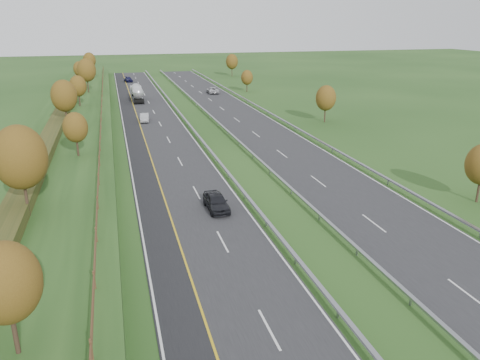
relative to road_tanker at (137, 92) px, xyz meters
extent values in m
plane|color=#204117|center=(8.94, -43.14, -1.86)|extent=(400.00, 400.00, 0.00)
cube|color=#242427|center=(0.94, -38.14, -1.84)|extent=(10.50, 200.00, 0.04)
cube|color=#242427|center=(17.44, -38.14, -1.84)|extent=(10.50, 200.00, 0.04)
cube|color=black|center=(-2.81, -38.14, -1.84)|extent=(3.00, 200.00, 0.04)
cube|color=silver|center=(-4.11, -38.14, -1.81)|extent=(0.15, 200.00, 0.01)
cube|color=gold|center=(-1.31, -38.14, -1.81)|extent=(0.15, 200.00, 0.01)
cube|color=silver|center=(5.99, -38.14, -1.81)|extent=(0.15, 200.00, 0.01)
cube|color=silver|center=(12.39, -38.14, -1.81)|extent=(0.15, 200.00, 0.01)
cube|color=silver|center=(22.49, -38.14, -1.81)|extent=(0.15, 200.00, 0.01)
cube|color=silver|center=(2.19, -87.14, -1.81)|extent=(0.15, 4.00, 0.01)
cube|color=silver|center=(16.19, -87.14, -1.81)|extent=(0.15, 4.00, 0.01)
cube|color=silver|center=(2.19, -75.14, -1.81)|extent=(0.15, 4.00, 0.01)
cube|color=silver|center=(16.19, -75.14, -1.81)|extent=(0.15, 4.00, 0.01)
cube|color=silver|center=(2.19, -63.14, -1.81)|extent=(0.15, 4.00, 0.01)
cube|color=silver|center=(16.19, -63.14, -1.81)|extent=(0.15, 4.00, 0.01)
cube|color=silver|center=(2.19, -51.14, -1.81)|extent=(0.15, 4.00, 0.01)
cube|color=silver|center=(16.19, -51.14, -1.81)|extent=(0.15, 4.00, 0.01)
cube|color=silver|center=(2.19, -39.14, -1.81)|extent=(0.15, 4.00, 0.01)
cube|color=silver|center=(16.19, -39.14, -1.81)|extent=(0.15, 4.00, 0.01)
cube|color=silver|center=(2.19, -27.14, -1.81)|extent=(0.15, 4.00, 0.01)
cube|color=silver|center=(16.19, -27.14, -1.81)|extent=(0.15, 4.00, 0.01)
cube|color=silver|center=(2.19, -15.14, -1.81)|extent=(0.15, 4.00, 0.01)
cube|color=silver|center=(16.19, -15.14, -1.81)|extent=(0.15, 4.00, 0.01)
cube|color=silver|center=(2.19, -3.14, -1.81)|extent=(0.15, 4.00, 0.01)
cube|color=silver|center=(16.19, -3.14, -1.81)|extent=(0.15, 4.00, 0.01)
cube|color=silver|center=(2.19, 8.86, -1.81)|extent=(0.15, 4.00, 0.01)
cube|color=silver|center=(16.19, 8.86, -1.81)|extent=(0.15, 4.00, 0.01)
cube|color=silver|center=(2.19, 20.86, -1.81)|extent=(0.15, 4.00, 0.01)
cube|color=silver|center=(16.19, 20.86, -1.81)|extent=(0.15, 4.00, 0.01)
cube|color=silver|center=(2.19, 32.86, -1.81)|extent=(0.15, 4.00, 0.01)
cube|color=silver|center=(16.19, 32.86, -1.81)|extent=(0.15, 4.00, 0.01)
cube|color=silver|center=(2.19, 44.86, -1.81)|extent=(0.15, 4.00, 0.01)
cube|color=silver|center=(16.19, 44.86, -1.81)|extent=(0.15, 4.00, 0.01)
cube|color=silver|center=(2.19, 56.86, -1.81)|extent=(0.15, 4.00, 0.01)
cube|color=silver|center=(16.19, 56.86, -1.81)|extent=(0.15, 4.00, 0.01)
cube|color=#204117|center=(-12.06, -38.14, -0.86)|extent=(12.00, 200.00, 2.00)
cube|color=#2D3516|center=(-14.06, -38.14, 0.69)|extent=(2.20, 180.00, 1.10)
cube|color=#422B19|center=(-7.56, -38.14, 0.69)|extent=(0.08, 184.00, 0.10)
cube|color=#422B19|center=(-7.56, -38.14, 1.09)|extent=(0.08, 184.00, 0.10)
cube|color=#422B19|center=(-7.56, -89.64, 0.74)|extent=(0.12, 0.12, 1.20)
cube|color=#422B19|center=(-7.56, -83.14, 0.74)|extent=(0.12, 0.12, 1.20)
cube|color=#422B19|center=(-7.56, -76.64, 0.74)|extent=(0.12, 0.12, 1.20)
cube|color=#422B19|center=(-7.56, -70.14, 0.74)|extent=(0.12, 0.12, 1.20)
cube|color=#422B19|center=(-7.56, -63.64, 0.74)|extent=(0.12, 0.12, 1.20)
cube|color=#422B19|center=(-7.56, -57.14, 0.74)|extent=(0.12, 0.12, 1.20)
cube|color=#422B19|center=(-7.56, -50.64, 0.74)|extent=(0.12, 0.12, 1.20)
cube|color=#422B19|center=(-7.56, -44.14, 0.74)|extent=(0.12, 0.12, 1.20)
cube|color=#422B19|center=(-7.56, -37.64, 0.74)|extent=(0.12, 0.12, 1.20)
cube|color=#422B19|center=(-7.56, -31.14, 0.74)|extent=(0.12, 0.12, 1.20)
cube|color=#422B19|center=(-7.56, -24.64, 0.74)|extent=(0.12, 0.12, 1.20)
cube|color=#422B19|center=(-7.56, -18.14, 0.74)|extent=(0.12, 0.12, 1.20)
cube|color=#422B19|center=(-7.56, -11.64, 0.74)|extent=(0.12, 0.12, 1.20)
cube|color=#422B19|center=(-7.56, -5.14, 0.74)|extent=(0.12, 0.12, 1.20)
cube|color=#422B19|center=(-7.56, 1.36, 0.74)|extent=(0.12, 0.12, 1.20)
cube|color=#422B19|center=(-7.56, 7.86, 0.74)|extent=(0.12, 0.12, 1.20)
cube|color=#422B19|center=(-7.56, 14.36, 0.74)|extent=(0.12, 0.12, 1.20)
cube|color=#422B19|center=(-7.56, 20.86, 0.74)|extent=(0.12, 0.12, 1.20)
cube|color=#422B19|center=(-7.56, 27.36, 0.74)|extent=(0.12, 0.12, 1.20)
cube|color=#422B19|center=(-7.56, 33.86, 0.74)|extent=(0.12, 0.12, 1.20)
cube|color=#422B19|center=(-7.56, 40.36, 0.74)|extent=(0.12, 0.12, 1.20)
cube|color=#422B19|center=(-7.56, 46.86, 0.74)|extent=(0.12, 0.12, 1.20)
cube|color=#422B19|center=(-7.56, 53.36, 0.74)|extent=(0.12, 0.12, 1.20)
cube|color=gray|center=(6.64, -38.14, -1.24)|extent=(0.32, 200.00, 0.18)
cube|color=gray|center=(6.64, -87.14, -1.58)|extent=(0.10, 0.14, 0.56)
cube|color=gray|center=(6.64, -80.14, -1.58)|extent=(0.10, 0.14, 0.56)
cube|color=gray|center=(6.64, -73.14, -1.58)|extent=(0.10, 0.14, 0.56)
cube|color=gray|center=(6.64, -66.14, -1.58)|extent=(0.10, 0.14, 0.56)
cube|color=gray|center=(6.64, -59.14, -1.58)|extent=(0.10, 0.14, 0.56)
cube|color=gray|center=(6.64, -52.14, -1.58)|extent=(0.10, 0.14, 0.56)
cube|color=gray|center=(6.64, -45.14, -1.58)|extent=(0.10, 0.14, 0.56)
cube|color=gray|center=(6.64, -38.14, -1.58)|extent=(0.10, 0.14, 0.56)
cube|color=gray|center=(6.64, -31.14, -1.58)|extent=(0.10, 0.14, 0.56)
cube|color=gray|center=(6.64, -24.14, -1.58)|extent=(0.10, 0.14, 0.56)
cube|color=gray|center=(6.64, -17.14, -1.58)|extent=(0.10, 0.14, 0.56)
cube|color=gray|center=(6.64, -10.14, -1.58)|extent=(0.10, 0.14, 0.56)
cube|color=gray|center=(6.64, -3.14, -1.58)|extent=(0.10, 0.14, 0.56)
cube|color=gray|center=(6.64, 3.86, -1.58)|extent=(0.10, 0.14, 0.56)
cube|color=gray|center=(6.64, 10.86, -1.58)|extent=(0.10, 0.14, 0.56)
cube|color=gray|center=(6.64, 17.86, -1.58)|extent=(0.10, 0.14, 0.56)
cube|color=gray|center=(6.64, 24.86, -1.58)|extent=(0.10, 0.14, 0.56)
cube|color=gray|center=(6.64, 31.86, -1.58)|extent=(0.10, 0.14, 0.56)
cube|color=gray|center=(6.64, 38.86, -1.58)|extent=(0.10, 0.14, 0.56)
cube|color=gray|center=(6.64, 45.86, -1.58)|extent=(0.10, 0.14, 0.56)
cube|color=gray|center=(6.64, 52.86, -1.58)|extent=(0.10, 0.14, 0.56)
cube|color=gray|center=(6.64, 59.86, -1.58)|extent=(0.10, 0.14, 0.56)
cube|color=gray|center=(11.74, -38.14, -1.24)|extent=(0.32, 200.00, 0.18)
cube|color=gray|center=(11.74, -87.14, -1.58)|extent=(0.10, 0.14, 0.56)
cube|color=gray|center=(11.74, -80.14, -1.58)|extent=(0.10, 0.14, 0.56)
cube|color=gray|center=(11.74, -73.14, -1.58)|extent=(0.10, 0.14, 0.56)
cube|color=gray|center=(11.74, -66.14, -1.58)|extent=(0.10, 0.14, 0.56)
cube|color=gray|center=(11.74, -59.14, -1.58)|extent=(0.10, 0.14, 0.56)
cube|color=gray|center=(11.74, -52.14, -1.58)|extent=(0.10, 0.14, 0.56)
cube|color=gray|center=(11.74, -45.14, -1.58)|extent=(0.10, 0.14, 0.56)
cube|color=gray|center=(11.74, -38.14, -1.58)|extent=(0.10, 0.14, 0.56)
cube|color=gray|center=(11.74, -31.14, -1.58)|extent=(0.10, 0.14, 0.56)
cube|color=gray|center=(11.74, -24.14, -1.58)|extent=(0.10, 0.14, 0.56)
cube|color=gray|center=(11.74, -17.14, -1.58)|extent=(0.10, 0.14, 0.56)
cube|color=gray|center=(11.74, -10.14, -1.58)|extent=(0.10, 0.14, 0.56)
cube|color=gray|center=(11.74, -3.14, -1.58)|extent=(0.10, 0.14, 0.56)
cube|color=gray|center=(11.74, 3.86, -1.58)|extent=(0.10, 0.14, 0.56)
cube|color=gray|center=(11.74, 10.86, -1.58)|extent=(0.10, 0.14, 0.56)
cube|color=gray|center=(11.74, 17.86, -1.58)|extent=(0.10, 0.14, 0.56)
cube|color=gray|center=(11.74, 24.86, -1.58)|extent=(0.10, 0.14, 0.56)
cube|color=gray|center=(11.74, 31.86, -1.58)|extent=(0.10, 0.14, 0.56)
cube|color=gray|center=(11.74, 38.86, -1.58)|extent=(0.10, 0.14, 0.56)
cube|color=gray|center=(11.74, 45.86, -1.58)|extent=(0.10, 0.14, 0.56)
cube|color=gray|center=(11.74, 52.86, -1.58)|extent=(0.10, 0.14, 0.56)
cube|color=gray|center=(11.74, 59.86, -1.58)|extent=(0.10, 0.14, 0.56)
cube|color=gray|center=(23.24, -38.14, -1.24)|extent=(0.32, 200.00, 0.18)
cube|color=gray|center=(23.24, -80.14, -1.58)|extent=(0.10, 0.14, 0.56)
cube|color=gray|center=(23.24, -66.14, -1.58)|extent=(0.10, 0.14, 0.56)
cube|color=gray|center=(23.24, -52.14, -1.58)|extent=(0.10, 0.14, 0.56)
cube|color=gray|center=(23.24, -38.14, -1.58)|extent=(0.10, 0.14, 0.56)
cube|color=gray|center=(23.24, -24.14, -1.58)|extent=(0.10, 0.14, 0.56)
cube|color=gray|center=(23.24, -10.14, -1.58)|extent=(0.10, 0.14, 0.56)
cube|color=gray|center=(23.24, 3.86, -1.58)|extent=(0.10, 0.14, 0.56)
cube|color=gray|center=(23.24, 17.86, -1.58)|extent=(0.10, 0.14, 0.56)
cube|color=gray|center=(23.24, 31.86, -1.58)|extent=(0.10, 0.14, 0.56)
cube|color=gray|center=(23.24, 45.86, -1.58)|extent=(0.10, 0.14, 0.56)
cube|color=gray|center=(23.24, 59.86, -1.58)|extent=(0.10, 0.14, 0.56)
cylinder|color=#2D2116|center=(-11.06, -88.14, 1.35)|extent=(0.24, 0.24, 2.43)
ellipsoid|color=#533912|center=(-11.06, -88.14, 4.03)|extent=(3.24, 3.24, 4.05)
cylinder|color=#2D2116|center=(-13.06, -70.14, 1.71)|extent=(0.24, 0.24, 3.15)
ellipsoid|color=#533912|center=(-13.06, -70.14, 5.18)|extent=(4.20, 4.20, 5.25)
cylinder|color=#2D2116|center=(-10.06, -52.14, 1.22)|extent=(0.24, 0.24, 2.16)
ellipsoid|color=#533912|center=(-10.06, -52.14, 3.59)|extent=(2.88, 2.88, 3.60)
cylinder|color=#2D2116|center=(-12.56, -34.14, 1.58)|extent=(0.24, 0.24, 2.88)
ellipsoid|color=#533912|center=(-12.56, -34.14, 4.75)|extent=(3.84, 3.84, 4.80)
cylinder|color=#2D2116|center=(-11.56, -16.14, 1.31)|extent=(0.24, 0.24, 2.34)
ellipsoid|color=#533912|center=(-11.56, -16.14, 3.88)|extent=(3.12, 3.12, 3.90)
cylinder|color=#2D2116|center=(-10.56, 1.86, 1.67)|extent=(0.24, 0.24, 3.06)
ellipsoid|color=#533912|center=(-10.56, 1.86, 5.03)|extent=(4.08, 4.08, 5.10)
cylinder|color=#2D2116|center=(-13.06, 19.86, 1.26)|extent=(0.24, 0.24, 2.25)
ellipsoid|color=#533912|center=(-13.06, 19.86, 3.74)|extent=(3.00, 3.00, 3.75)
cylinder|color=#2D2116|center=(-11.06, 37.86, 1.49)|extent=(0.24, 0.24, 2.70)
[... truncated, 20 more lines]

